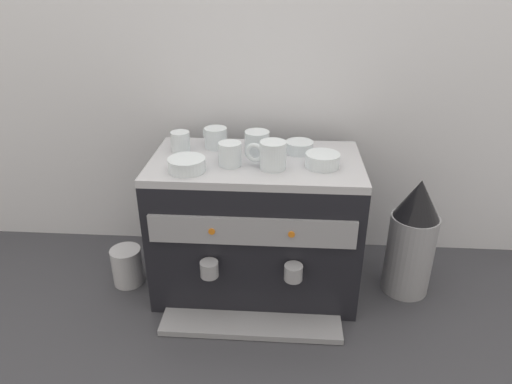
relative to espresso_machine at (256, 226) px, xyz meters
name	(u,v)px	position (x,y,z in m)	size (l,w,h in m)	color
ground_plane	(256,282)	(0.00, 0.00, -0.24)	(4.00, 4.00, 0.00)	#38383D
tiled_backsplash_wall	(261,107)	(0.00, 0.30, 0.33)	(2.80, 0.03, 1.14)	silver
espresso_machine	(256,226)	(0.00, 0.00, 0.00)	(0.67, 0.48, 0.48)	black
ceramic_cup_0	(215,137)	(-0.14, 0.10, 0.28)	(0.09, 0.10, 0.07)	silver
ceramic_cup_1	(229,154)	(-0.08, -0.05, 0.28)	(0.08, 0.10, 0.07)	silver
ceramic_cup_2	(257,142)	(0.00, 0.06, 0.28)	(0.08, 0.12, 0.08)	silver
ceramic_cup_3	(180,141)	(-0.25, 0.06, 0.28)	(0.06, 0.09, 0.07)	silver
ceramic_cup_4	(271,155)	(0.05, -0.06, 0.29)	(0.12, 0.08, 0.08)	silver
ceramic_bowl_0	(187,165)	(-0.20, -0.10, 0.26)	(0.11, 0.11, 0.04)	silver
ceramic_bowl_1	(299,147)	(0.14, 0.08, 0.26)	(0.09, 0.09, 0.04)	silver
ceramic_bowl_2	(322,160)	(0.21, -0.04, 0.26)	(0.11, 0.11, 0.04)	silver
coffee_grinder	(412,239)	(0.53, 0.00, -0.03)	(0.16, 0.16, 0.42)	#939399
milk_pitcher	(127,266)	(-0.46, -0.03, -0.17)	(0.11, 0.11, 0.14)	#B7B7BC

